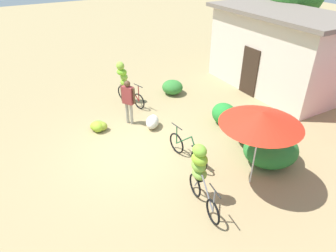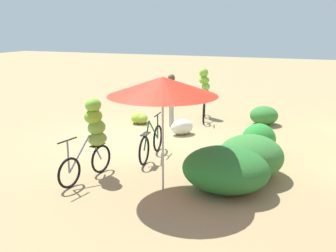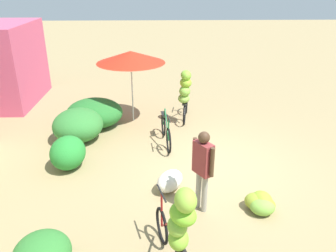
{
  "view_description": "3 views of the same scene",
  "coord_description": "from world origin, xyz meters",
  "px_view_note": "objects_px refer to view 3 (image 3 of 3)",
  "views": [
    {
      "loc": [
        7.28,
        -2.9,
        5.62
      ],
      "look_at": [
        0.32,
        1.02,
        0.77
      ],
      "focal_mm": 32.24,
      "sensor_mm": 36.0,
      "label": 1
    },
    {
      "loc": [
        9.49,
        4.9,
        3.1
      ],
      "look_at": [
        0.99,
        1.49,
        0.76
      ],
      "focal_mm": 42.24,
      "sensor_mm": 36.0,
      "label": 2
    },
    {
      "loc": [
        -7.15,
        1.34,
        4.2
      ],
      "look_at": [
        0.62,
        1.12,
        0.79
      ],
      "focal_mm": 36.54,
      "sensor_mm": 36.0,
      "label": 3
    }
  ],
  "objects_px": {
    "bicycle_leftmost": "(179,226)",
    "banana_pile_on_ground": "(261,203)",
    "produce_sack": "(170,181)",
    "bicycle_center_loaded": "(185,92)",
    "person_vendor": "(203,163)",
    "market_umbrella": "(131,57)",
    "bicycle_near_pile": "(166,131)"
  },
  "relations": [
    {
      "from": "bicycle_center_loaded",
      "to": "produce_sack",
      "type": "height_order",
      "value": "bicycle_center_loaded"
    },
    {
      "from": "person_vendor",
      "to": "banana_pile_on_ground",
      "type": "bearing_deg",
      "value": -94.95
    },
    {
      "from": "bicycle_leftmost",
      "to": "produce_sack",
      "type": "bearing_deg",
      "value": 0.98
    },
    {
      "from": "bicycle_leftmost",
      "to": "bicycle_center_loaded",
      "type": "distance_m",
      "value": 6.12
    },
    {
      "from": "market_umbrella",
      "to": "bicycle_near_pile",
      "type": "height_order",
      "value": "market_umbrella"
    },
    {
      "from": "market_umbrella",
      "to": "bicycle_leftmost",
      "type": "relative_size",
      "value": 1.3
    },
    {
      "from": "bicycle_leftmost",
      "to": "bicycle_center_loaded",
      "type": "relative_size",
      "value": 1.02
    },
    {
      "from": "person_vendor",
      "to": "produce_sack",
      "type": "bearing_deg",
      "value": 41.81
    },
    {
      "from": "banana_pile_on_ground",
      "to": "person_vendor",
      "type": "xyz_separation_m",
      "value": [
        0.1,
        1.16,
        0.85
      ]
    },
    {
      "from": "bicycle_leftmost",
      "to": "banana_pile_on_ground",
      "type": "xyz_separation_m",
      "value": [
        1.59,
        -1.71,
        -0.82
      ]
    },
    {
      "from": "bicycle_leftmost",
      "to": "person_vendor",
      "type": "distance_m",
      "value": 1.77
    },
    {
      "from": "bicycle_center_loaded",
      "to": "banana_pile_on_ground",
      "type": "distance_m",
      "value": 4.72
    },
    {
      "from": "bicycle_near_pile",
      "to": "person_vendor",
      "type": "height_order",
      "value": "person_vendor"
    },
    {
      "from": "bicycle_leftmost",
      "to": "person_vendor",
      "type": "xyz_separation_m",
      "value": [
        1.69,
        -0.55,
        0.03
      ]
    },
    {
      "from": "market_umbrella",
      "to": "banana_pile_on_ground",
      "type": "xyz_separation_m",
      "value": [
        -4.65,
        -2.77,
        -1.86
      ]
    },
    {
      "from": "market_umbrella",
      "to": "bicycle_center_loaded",
      "type": "xyz_separation_m",
      "value": [
        -0.15,
        -1.62,
        -1.04
      ]
    },
    {
      "from": "bicycle_center_loaded",
      "to": "person_vendor",
      "type": "relative_size",
      "value": 1.0
    },
    {
      "from": "bicycle_center_loaded",
      "to": "produce_sack",
      "type": "bearing_deg",
      "value": 171.02
    },
    {
      "from": "bicycle_center_loaded",
      "to": "banana_pile_on_ground",
      "type": "relative_size",
      "value": 2.49
    },
    {
      "from": "bicycle_leftmost",
      "to": "banana_pile_on_ground",
      "type": "distance_m",
      "value": 2.47
    },
    {
      "from": "bicycle_near_pile",
      "to": "produce_sack",
      "type": "height_order",
      "value": "bicycle_near_pile"
    },
    {
      "from": "market_umbrella",
      "to": "banana_pile_on_ground",
      "type": "bearing_deg",
      "value": -149.24
    },
    {
      "from": "market_umbrella",
      "to": "person_vendor",
      "type": "xyz_separation_m",
      "value": [
        -4.55,
        -1.61,
        -1.01
      ]
    },
    {
      "from": "market_umbrella",
      "to": "bicycle_leftmost",
      "type": "xyz_separation_m",
      "value": [
        -6.24,
        -1.06,
        -1.04
      ]
    },
    {
      "from": "produce_sack",
      "to": "banana_pile_on_ground",
      "type": "bearing_deg",
      "value": -113.48
    },
    {
      "from": "banana_pile_on_ground",
      "to": "person_vendor",
      "type": "bearing_deg",
      "value": 85.05
    },
    {
      "from": "produce_sack",
      "to": "bicycle_center_loaded",
      "type": "bearing_deg",
      "value": -8.98
    },
    {
      "from": "bicycle_near_pile",
      "to": "person_vendor",
      "type": "distance_m",
      "value": 3.03
    },
    {
      "from": "bicycle_center_loaded",
      "to": "bicycle_near_pile",
      "type": "bearing_deg",
      "value": 157.66
    },
    {
      "from": "person_vendor",
      "to": "bicycle_center_loaded",
      "type": "bearing_deg",
      "value": -0.04
    },
    {
      "from": "bicycle_near_pile",
      "to": "produce_sack",
      "type": "bearing_deg",
      "value": -179.21
    },
    {
      "from": "bicycle_center_loaded",
      "to": "person_vendor",
      "type": "bearing_deg",
      "value": 179.96
    }
  ]
}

